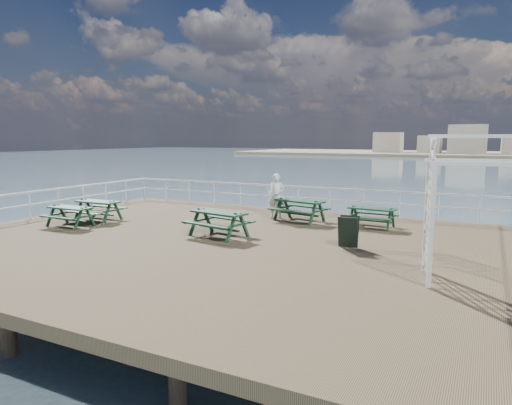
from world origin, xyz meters
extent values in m
cube|color=brown|center=(0.00, 0.00, -0.15)|extent=(18.00, 14.00, 0.30)
plane|color=#455D74|center=(0.00, 40.00, -2.00)|extent=(300.00, 300.00, 0.00)
cube|color=beige|center=(-20.00, 132.00, 1.80)|extent=(8.00, 8.00, 6.00)
cube|color=beige|center=(-8.00, 132.00, 1.30)|extent=(6.00, 8.00, 5.00)
cube|color=beige|center=(2.00, 132.00, 2.80)|extent=(10.00, 8.00, 8.00)
cylinder|color=brown|center=(-7.50, 5.50, -1.35)|extent=(0.36, 0.36, 2.10)
cylinder|color=brown|center=(7.50, 5.50, -1.35)|extent=(0.36, 0.36, 2.10)
cube|color=silver|center=(0.00, 6.85, 1.05)|extent=(17.70, 0.07, 0.07)
cube|color=silver|center=(0.00, 6.85, 0.55)|extent=(17.70, 0.05, 0.05)
cylinder|color=silver|center=(-8.85, 6.85, 0.55)|extent=(0.05, 0.05, 1.10)
cube|color=silver|center=(-8.85, 0.00, 1.05)|extent=(0.07, 13.70, 0.07)
cube|color=silver|center=(-8.85, 0.00, 0.55)|extent=(0.05, 13.70, 0.05)
cube|color=#153B22|center=(-6.07, 0.92, 0.73)|extent=(1.79, 0.73, 0.06)
cube|color=#153B22|center=(-6.09, 1.51, 0.44)|extent=(1.78, 0.29, 0.05)
cube|color=#153B22|center=(-6.06, 0.32, 0.44)|extent=(1.78, 0.29, 0.05)
cube|color=#153B22|center=(-6.81, 0.90, 0.42)|extent=(0.11, 1.43, 0.06)
cube|color=#153B22|center=(-5.33, 0.93, 0.42)|extent=(0.11, 1.43, 0.06)
cube|color=#153B22|center=(-6.82, 1.19, 0.37)|extent=(0.09, 0.51, 0.86)
cube|color=#153B22|center=(-6.80, 0.60, 0.37)|extent=(0.09, 0.51, 0.86)
cube|color=#153B22|center=(-5.34, 1.23, 0.37)|extent=(0.09, 0.51, 0.86)
cube|color=#153B22|center=(-5.33, 0.64, 0.37)|extent=(0.09, 0.51, 0.86)
cube|color=#153B22|center=(-6.07, 0.92, 0.25)|extent=(1.58, 0.11, 0.06)
cube|color=#153B22|center=(1.09, 4.30, 0.79)|extent=(2.04, 1.13, 0.06)
cube|color=#153B22|center=(1.22, 4.93, 0.48)|extent=(1.94, 0.66, 0.05)
cube|color=#153B22|center=(0.96, 3.67, 0.48)|extent=(1.94, 0.66, 0.05)
cube|color=#153B22|center=(0.30, 4.47, 0.46)|extent=(0.40, 1.54, 0.06)
cube|color=#153B22|center=(1.87, 4.14, 0.46)|extent=(0.40, 1.54, 0.06)
cube|color=#153B22|center=(0.37, 4.78, 0.41)|extent=(0.20, 0.56, 0.94)
cube|color=#153B22|center=(0.24, 4.15, 0.41)|extent=(0.20, 0.56, 0.94)
cube|color=#153B22|center=(1.94, 4.45, 0.41)|extent=(0.20, 0.56, 0.94)
cube|color=#153B22|center=(1.81, 3.82, 0.41)|extent=(0.20, 0.56, 0.94)
cube|color=#153B22|center=(1.09, 4.30, 0.27)|extent=(1.69, 0.44, 0.06)
cube|color=#153B22|center=(3.88, 4.36, 0.68)|extent=(1.69, 0.75, 0.05)
cube|color=#153B22|center=(3.92, 4.91, 0.41)|extent=(1.66, 0.34, 0.05)
cube|color=#153B22|center=(3.85, 3.81, 0.41)|extent=(1.66, 0.34, 0.05)
cube|color=#153B22|center=(3.20, 4.40, 0.39)|extent=(0.16, 1.33, 0.05)
cube|color=#153B22|center=(4.57, 4.31, 0.39)|extent=(0.16, 1.33, 0.05)
cube|color=#153B22|center=(3.22, 4.68, 0.35)|extent=(0.10, 0.48, 0.80)
cube|color=#153B22|center=(3.18, 4.13, 0.35)|extent=(0.10, 0.48, 0.80)
cube|color=#153B22|center=(4.59, 4.59, 0.35)|extent=(0.10, 0.48, 0.80)
cube|color=#153B22|center=(4.55, 4.04, 0.35)|extent=(0.10, 0.48, 0.80)
cube|color=#153B22|center=(3.88, 4.36, 0.23)|extent=(1.47, 0.17, 0.05)
cube|color=#153B22|center=(-6.01, -0.49, 0.69)|extent=(1.68, 0.67, 0.06)
cube|color=#153B22|center=(-6.02, 0.07, 0.42)|extent=(1.68, 0.25, 0.05)
cube|color=#153B22|center=(-6.00, -1.04, 0.42)|extent=(1.68, 0.25, 0.05)
cube|color=#153B22|center=(-6.71, -0.49, 0.40)|extent=(0.09, 1.35, 0.06)
cube|color=#153B22|center=(-5.31, -0.48, 0.40)|extent=(0.09, 1.35, 0.06)
cube|color=#153B22|center=(-6.71, -0.22, 0.35)|extent=(0.08, 0.48, 0.81)
cube|color=#153B22|center=(-6.70, -0.77, 0.35)|extent=(0.08, 0.48, 0.81)
cube|color=#153B22|center=(-5.32, -0.20, 0.35)|extent=(0.08, 0.48, 0.81)
cube|color=#153B22|center=(-5.31, -0.76, 0.35)|extent=(0.08, 0.48, 0.81)
cube|color=#153B22|center=(-6.01, -0.49, 0.23)|extent=(1.49, 0.09, 0.06)
cube|color=#153B22|center=(-0.26, 0.52, 0.79)|extent=(2.02, 1.08, 0.06)
cube|color=#153B22|center=(-0.15, 1.16, 0.48)|extent=(1.94, 0.61, 0.05)
cube|color=#153B22|center=(-0.38, -0.11, 0.48)|extent=(1.94, 0.61, 0.05)
cube|color=#153B22|center=(-1.05, 0.67, 0.46)|extent=(0.36, 1.54, 0.06)
cube|color=#153B22|center=(0.53, 0.38, 0.46)|extent=(0.36, 1.54, 0.06)
cube|color=#153B22|center=(-0.99, 0.98, 0.41)|extent=(0.18, 0.56, 0.94)
cube|color=#153B22|center=(-1.11, 0.35, 0.41)|extent=(0.18, 0.56, 0.94)
cube|color=#153B22|center=(0.58, 0.70, 0.41)|extent=(0.18, 0.56, 0.94)
cube|color=#153B22|center=(0.47, 0.07, 0.41)|extent=(0.18, 0.56, 0.94)
cube|color=#153B22|center=(-0.26, 0.52, 0.27)|extent=(1.70, 0.39, 0.06)
cube|color=silver|center=(6.53, -1.87, 1.33)|extent=(0.12, 0.12, 2.65)
cube|color=silver|center=(6.28, -0.56, 1.33)|extent=(0.12, 0.12, 2.65)
cube|color=silver|center=(7.73, -1.64, 2.69)|extent=(2.62, 0.59, 0.09)
cube|color=silver|center=(7.47, -0.34, 2.69)|extent=(2.62, 0.59, 0.09)
cube|color=silver|center=(7.60, -0.99, 3.26)|extent=(2.62, 0.58, 0.08)
cube|color=black|center=(3.97, 0.87, 0.46)|extent=(0.59, 0.28, 0.94)
cube|color=black|center=(3.96, 1.06, 0.46)|extent=(0.59, 0.28, 0.94)
imported|color=white|center=(0.02, 4.49, 0.90)|extent=(0.74, 0.58, 1.80)
camera|label=1|loc=(7.52, -12.07, 3.23)|focal=32.00mm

